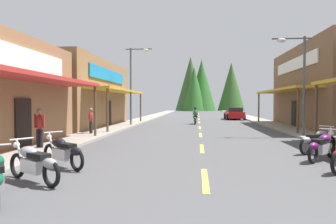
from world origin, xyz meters
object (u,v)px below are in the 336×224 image
at_px(streetlamp_left, 135,75).
at_px(rider_cruising_lead, 195,117).
at_px(motorcycle_parked_left_2, 34,162).
at_px(motorcycle_parked_right_4, 318,141).
at_px(parked_car_curbside, 234,114).
at_px(motorcycle_parked_right_3, 322,146).
at_px(motorcycle_parked_left_3, 63,151).
at_px(pedestrian_browsing, 40,126).
at_px(pedestrian_by_shop, 91,120).
at_px(streetlamp_right, 298,71).

distance_m(streetlamp_left, rider_cruising_lead, 6.74).
height_order(streetlamp_left, rider_cruising_lead, streetlamp_left).
distance_m(streetlamp_left, motorcycle_parked_left_2, 18.13).
relative_size(streetlamp_left, motorcycle_parked_right_4, 3.56).
xyz_separation_m(rider_cruising_lead, parked_car_curbside, (4.46, 8.22, 0.03)).
xyz_separation_m(motorcycle_parked_right_3, motorcycle_parked_left_2, (-8.01, -3.55, 0.00)).
height_order(streetlamp_left, motorcycle_parked_left_3, streetlamp_left).
xyz_separation_m(motorcycle_parked_left_3, pedestrian_browsing, (-2.37, 3.01, 0.50)).
relative_size(motorcycle_parked_right_4, rider_cruising_lead, 0.85).
bearing_deg(pedestrian_by_shop, motorcycle_parked_right_3, -39.05).
bearing_deg(parked_car_curbside, motorcycle_parked_left_3, 162.24).
relative_size(streetlamp_right, motorcycle_parked_right_3, 3.40).
relative_size(motorcycle_parked_right_3, pedestrian_by_shop, 1.01).
height_order(streetlamp_right, rider_cruising_lead, streetlamp_right).
distance_m(motorcycle_parked_right_3, pedestrian_browsing, 10.52).
bearing_deg(motorcycle_parked_right_3, motorcycle_parked_right_4, 26.29).
xyz_separation_m(streetlamp_left, motorcycle_parked_right_3, (9.29, -14.15, -3.70)).
bearing_deg(parked_car_curbside, motorcycle_parked_left_2, 163.30).
bearing_deg(motorcycle_parked_left_3, streetlamp_left, -51.13).
height_order(motorcycle_parked_right_3, motorcycle_parked_left_2, same).
distance_m(streetlamp_right, motorcycle_parked_right_4, 6.47).
relative_size(motorcycle_parked_left_3, pedestrian_browsing, 1.07).
height_order(motorcycle_parked_right_4, pedestrian_browsing, pedestrian_browsing).
bearing_deg(motorcycle_parked_left_2, motorcycle_parked_right_4, -118.71).
height_order(motorcycle_parked_right_3, rider_cruising_lead, rider_cruising_lead).
bearing_deg(rider_cruising_lead, motorcycle_parked_left_2, 172.29).
height_order(streetlamp_right, motorcycle_parked_right_4, streetlamp_right).
height_order(pedestrian_by_shop, parked_car_curbside, pedestrian_by_shop).
distance_m(streetlamp_right, pedestrian_browsing, 13.49).
bearing_deg(pedestrian_by_shop, motorcycle_parked_left_3, -80.85).
bearing_deg(motorcycle_parked_left_3, pedestrian_by_shop, -40.63).
height_order(streetlamp_left, pedestrian_browsing, streetlamp_left).
bearing_deg(motorcycle_parked_right_3, pedestrian_browsing, 126.15).
bearing_deg(motorcycle_parked_left_2, pedestrian_by_shop, -46.52).
relative_size(motorcycle_parked_left_2, pedestrian_browsing, 1.11).
bearing_deg(streetlamp_right, motorcycle_parked_left_2, -131.86).
height_order(motorcycle_parked_right_3, motorcycle_parked_left_3, same).
xyz_separation_m(streetlamp_left, pedestrian_browsing, (-1.15, -12.99, -3.20)).
bearing_deg(motorcycle_parked_left_2, streetlamp_left, -55.22).
xyz_separation_m(streetlamp_right, motorcycle_parked_left_3, (-9.49, -8.83, -3.22)).
relative_size(streetlamp_left, motorcycle_parked_left_3, 3.55).
bearing_deg(pedestrian_by_shop, streetlamp_right, -5.01).
height_order(motorcycle_parked_right_4, motorcycle_parked_left_2, same).
relative_size(rider_cruising_lead, pedestrian_browsing, 1.26).
height_order(streetlamp_left, motorcycle_parked_right_4, streetlamp_left).
bearing_deg(motorcycle_parked_right_3, rider_cruising_lead, 56.66).
height_order(motorcycle_parked_left_2, parked_car_curbside, parked_car_curbside).
bearing_deg(motorcycle_parked_left_3, streetlamp_right, -102.56).
relative_size(streetlamp_left, pedestrian_browsing, 3.80).
distance_m(motorcycle_parked_right_4, motorcycle_parked_left_3, 9.11).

